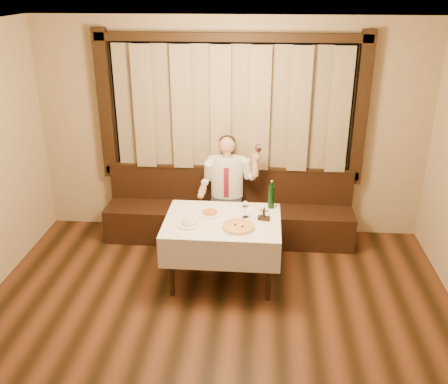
# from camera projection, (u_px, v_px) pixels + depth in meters

# --- Properties ---
(room) EXTENTS (5.01, 6.01, 2.81)m
(room) POSITION_uv_depth(u_px,v_px,m) (215.00, 181.00, 4.50)
(room) COLOR black
(room) RESTS_ON ground
(banquette) EXTENTS (3.20, 0.61, 0.94)m
(banquette) POSITION_uv_depth(u_px,v_px,m) (229.00, 216.00, 6.57)
(banquette) COLOR black
(banquette) RESTS_ON ground
(dining_table) EXTENTS (1.27, 0.97, 0.76)m
(dining_table) POSITION_uv_depth(u_px,v_px,m) (223.00, 228.00, 5.50)
(dining_table) COLOR black
(dining_table) RESTS_ON ground
(pizza) EXTENTS (0.37, 0.37, 0.04)m
(pizza) POSITION_uv_depth(u_px,v_px,m) (238.00, 227.00, 5.26)
(pizza) COLOR white
(pizza) RESTS_ON dining_table
(pasta_red) EXTENTS (0.28, 0.28, 0.09)m
(pasta_red) POSITION_uv_depth(u_px,v_px,m) (210.00, 211.00, 5.57)
(pasta_red) COLOR white
(pasta_red) RESTS_ON dining_table
(pasta_cream) EXTENTS (0.28, 0.28, 0.09)m
(pasta_cream) POSITION_uv_depth(u_px,v_px,m) (189.00, 221.00, 5.33)
(pasta_cream) COLOR white
(pasta_cream) RESTS_ON dining_table
(green_bottle) EXTENTS (0.07, 0.07, 0.34)m
(green_bottle) POSITION_uv_depth(u_px,v_px,m) (271.00, 196.00, 5.69)
(green_bottle) COLOR #0E4312
(green_bottle) RESTS_ON dining_table
(table_wine_glass) EXTENTS (0.07, 0.07, 0.20)m
(table_wine_glass) POSITION_uv_depth(u_px,v_px,m) (245.00, 205.00, 5.45)
(table_wine_glass) COLOR white
(table_wine_glass) RESTS_ON dining_table
(cruet_caddy) EXTENTS (0.14, 0.09, 0.14)m
(cruet_caddy) POSITION_uv_depth(u_px,v_px,m) (264.00, 216.00, 5.43)
(cruet_caddy) COLOR black
(cruet_caddy) RESTS_ON dining_table
(seated_man) EXTENTS (0.77, 0.57, 1.40)m
(seated_man) POSITION_uv_depth(u_px,v_px,m) (227.00, 183.00, 6.29)
(seated_man) COLOR black
(seated_man) RESTS_ON ground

